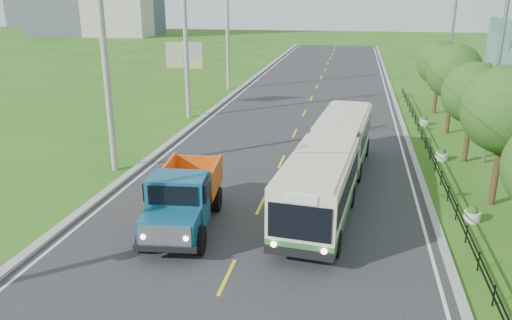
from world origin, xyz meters
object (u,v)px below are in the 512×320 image
(pole_near, at_px, (107,72))
(tree_back, at_px, (440,65))
(tree_third, at_px, (506,114))
(tree_fifth, at_px, (454,74))
(billboard_right, at_px, (499,52))
(dump_truck, at_px, (183,195))
(planter_far, at_px, (424,121))
(pole_mid, at_px, (186,48))
(planter_mid, at_px, (442,155))
(streetlight_far, at_px, (449,46))
(planter_near, at_px, (472,215))
(bus, at_px, (332,158))
(billboard_left, at_px, (184,60))
(streetlight_mid, at_px, (494,72))
(pole_far, at_px, (228,35))
(tree_fourth, at_px, (473,96))

(pole_near, distance_m, tree_back, 24.98)
(tree_third, distance_m, tree_fifth, 12.00)
(billboard_right, xyz_separation_m, dump_truck, (-14.82, -16.77, -3.96))
(tree_third, xyz_separation_m, planter_far, (-1.26, 13.86, -3.70))
(pole_mid, xyz_separation_m, planter_mid, (16.86, -7.00, -4.81))
(tree_back, height_order, streetlight_far, streetlight_far)
(planter_near, bearing_deg, bus, 160.59)
(tree_back, height_order, billboard_left, tree_back)
(pole_near, height_order, tree_third, pole_near)
(tree_fifth, distance_m, streetlight_mid, 6.28)
(planter_far, distance_m, dump_truck, 21.85)
(pole_mid, bearing_deg, planter_near, -41.65)
(pole_far, bearing_deg, streetlight_mid, -45.14)
(dump_truck, bearing_deg, streetlight_far, 55.58)
(streetlight_mid, relative_size, streetlight_far, 1.00)
(tree_fifth, bearing_deg, tree_fourth, -90.00)
(streetlight_far, bearing_deg, streetlight_mid, -90.00)
(pole_far, distance_m, tree_fourth, 26.20)
(pole_mid, relative_size, streetlight_mid, 1.10)
(pole_far, bearing_deg, dump_truck, -79.08)
(tree_back, bearing_deg, tree_fourth, -90.00)
(pole_near, xyz_separation_m, pole_mid, (0.00, 12.00, 0.00))
(tree_fifth, xyz_separation_m, billboard_left, (-19.36, 3.86, 0.01))
(streetlight_mid, xyz_separation_m, dump_truck, (-13.16, -10.77, -3.52))
(pole_near, bearing_deg, billboard_right, 28.14)
(pole_near, height_order, dump_truck, pole_near)
(pole_far, height_order, tree_fifth, pole_far)
(pole_mid, distance_m, billboard_right, 20.59)
(pole_mid, bearing_deg, tree_third, -35.36)
(pole_near, xyz_separation_m, billboard_left, (-1.24, 15.00, -1.23))
(streetlight_mid, bearing_deg, bus, -142.38)
(tree_third, relative_size, tree_back, 1.09)
(pole_near, bearing_deg, pole_far, 90.00)
(planter_mid, bearing_deg, billboard_left, 151.08)
(tree_fifth, height_order, billboard_right, billboard_right)
(tree_back, xyz_separation_m, bus, (-6.98, -18.12, -1.98))
(planter_mid, distance_m, billboard_right, 8.68)
(pole_near, height_order, billboard_right, pole_near)
(pole_far, height_order, tree_fourth, pole_far)
(tree_fourth, bearing_deg, billboard_right, 67.36)
(dump_truck, bearing_deg, pole_far, 94.47)
(tree_back, relative_size, planter_mid, 8.21)
(planter_near, relative_size, billboard_left, 0.13)
(streetlight_mid, height_order, planter_near, streetlight_mid)
(tree_back, relative_size, billboard_left, 1.06)
(tree_fifth, xyz_separation_m, streetlight_mid, (0.79, -6.14, 1.05))
(tree_fourth, bearing_deg, billboard_left, 153.01)
(streetlight_far, relative_size, planter_near, 13.54)
(tree_third, bearing_deg, tree_fifth, 90.00)
(pole_mid, distance_m, pole_far, 12.00)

